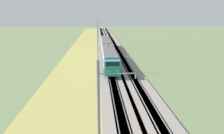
# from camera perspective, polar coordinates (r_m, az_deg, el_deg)

# --- Properties ---
(ballast_main) EXTENTS (240.00, 4.40, 0.30)m
(ballast_main) POSITION_cam_1_polar(r_m,az_deg,el_deg) (58.62, -1.22, 2.51)
(ballast_main) COLOR gray
(ballast_main) RESTS_ON ground
(ballast_adjacent) EXTENTS (240.00, 4.40, 0.30)m
(ballast_adjacent) POSITION_cam_1_polar(r_m,az_deg,el_deg) (58.91, 2.54, 2.55)
(ballast_adjacent) COLOR gray
(ballast_adjacent) RESTS_ON ground
(track_main) EXTENTS (240.00, 1.57, 0.45)m
(track_main) POSITION_cam_1_polar(r_m,az_deg,el_deg) (58.62, -1.22, 2.51)
(track_main) COLOR #4C4238
(track_main) RESTS_ON ground
(track_adjacent) EXTENTS (240.00, 1.57, 0.45)m
(track_adjacent) POSITION_cam_1_polar(r_m,az_deg,el_deg) (58.91, 2.54, 2.56)
(track_adjacent) COLOR #4C4238
(track_adjacent) RESTS_ON ground
(grass_verge) EXTENTS (240.00, 9.72, 0.12)m
(grass_verge) POSITION_cam_1_polar(r_m,az_deg,el_deg) (58.76, -8.11, 2.31)
(grass_verge) COLOR #99934C
(grass_verge) RESTS_ON ground
(passenger_train) EXTENTS (42.38, 2.99, 5.00)m
(passenger_train) POSITION_cam_1_polar(r_m,az_deg,el_deg) (58.43, -1.24, 4.65)
(passenger_train) COLOR teal
(passenger_train) RESTS_ON ground
(catenary_mast_near) EXTENTS (0.22, 2.56, 8.76)m
(catenary_mast_near) POSITION_cam_1_polar(r_m,az_deg,el_deg) (15.07, -3.27, -14.13)
(catenary_mast_near) COLOR slate
(catenary_mast_near) RESTS_ON ground
(catenary_mast_mid) EXTENTS (0.22, 2.56, 9.11)m
(catenary_mast_mid) POSITION_cam_1_polar(r_m,az_deg,el_deg) (42.88, -3.65, 4.50)
(catenary_mast_mid) COLOR slate
(catenary_mast_mid) RESTS_ON ground
(catenary_mast_far) EXTENTS (0.22, 2.56, 9.50)m
(catenary_mast_far) POSITION_cam_1_polar(r_m,az_deg,el_deg) (71.64, -3.73, 8.37)
(catenary_mast_far) COLOR slate
(catenary_mast_far) RESTS_ON ground
(catenary_mast_distant) EXTENTS (0.22, 2.56, 9.33)m
(catenary_mast_distant) POSITION_cam_1_polar(r_m,az_deg,el_deg) (100.56, -3.76, 9.86)
(catenary_mast_distant) COLOR slate
(catenary_mast_distant) RESTS_ON ground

